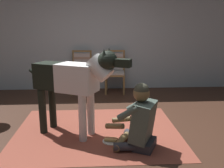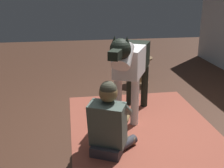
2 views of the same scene
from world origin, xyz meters
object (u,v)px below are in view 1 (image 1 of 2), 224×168
object	(u,v)px
hot_dog_on_plate	(111,140)
person_sitting_on_floor	(139,122)
dining_chair_left_of_pair	(81,70)
dining_chair_right_of_pair	(115,69)
large_dog	(73,80)

from	to	relation	value
hot_dog_on_plate	person_sitting_on_floor	bearing A→B (deg)	-26.43
dining_chair_left_of_pair	person_sitting_on_floor	world-z (taller)	dining_chair_left_of_pair
person_sitting_on_floor	hot_dog_on_plate	distance (m)	0.52
dining_chair_right_of_pair	person_sitting_on_floor	distance (m)	2.81
dining_chair_left_of_pair	person_sitting_on_floor	distance (m)	2.95
person_sitting_on_floor	hot_dog_on_plate	world-z (taller)	person_sitting_on_floor
dining_chair_right_of_pair	person_sitting_on_floor	bearing A→B (deg)	-87.63
dining_chair_left_of_pair	person_sitting_on_floor	size ratio (longest dim) A/B	1.12
large_dog	hot_dog_on_plate	world-z (taller)	large_dog
dining_chair_right_of_pair	hot_dog_on_plate	world-z (taller)	dining_chair_right_of_pair
dining_chair_left_of_pair	hot_dog_on_plate	xyz separation A→B (m)	(0.55, -2.63, -0.52)
hot_dog_on_plate	dining_chair_right_of_pair	bearing A→B (deg)	84.78
dining_chair_right_of_pair	person_sitting_on_floor	xyz separation A→B (m)	(0.12, -2.81, -0.18)
dining_chair_right_of_pair	dining_chair_left_of_pair	bearing A→B (deg)	-179.99
hot_dog_on_plate	large_dog	bearing A→B (deg)	153.57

